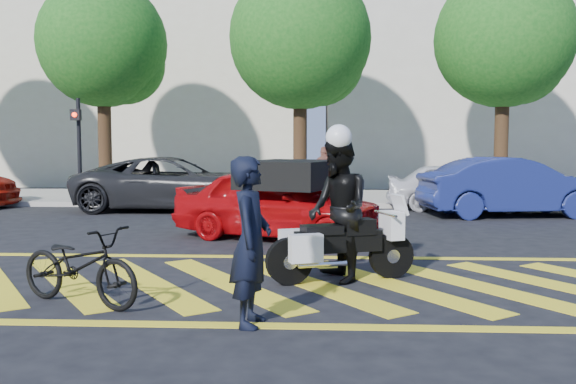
{
  "coord_description": "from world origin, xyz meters",
  "views": [
    {
      "loc": [
        0.59,
        -8.01,
        1.88
      ],
      "look_at": [
        0.09,
        2.27,
        1.05
      ],
      "focal_mm": 38.0,
      "sensor_mm": 36.0,
      "label": 1
    }
  ],
  "objects_px": {
    "bicycle": "(79,265)",
    "parked_mid_right": "(457,186)",
    "police_motorcycle": "(339,244)",
    "officer_moto": "(338,210)",
    "parked_mid_left": "(173,184)",
    "parked_right": "(512,187)",
    "officer_bike": "(251,241)",
    "red_convertible": "(277,203)"
  },
  "relations": [
    {
      "from": "bicycle",
      "to": "parked_mid_right",
      "type": "relative_size",
      "value": 0.45
    },
    {
      "from": "police_motorcycle",
      "to": "officer_moto",
      "type": "distance_m",
      "value": 0.48
    },
    {
      "from": "bicycle",
      "to": "parked_mid_left",
      "type": "bearing_deg",
      "value": 32.41
    },
    {
      "from": "officer_moto",
      "to": "police_motorcycle",
      "type": "bearing_deg",
      "value": 36.14
    },
    {
      "from": "bicycle",
      "to": "parked_right",
      "type": "bearing_deg",
      "value": -15.62
    },
    {
      "from": "bicycle",
      "to": "parked_mid_left",
      "type": "xyz_separation_m",
      "value": [
        -1.27,
        9.93,
        0.28
      ]
    },
    {
      "from": "officer_bike",
      "to": "parked_right",
      "type": "xyz_separation_m",
      "value": [
        5.65,
        9.66,
        -0.11
      ]
    },
    {
      "from": "bicycle",
      "to": "officer_bike",
      "type": "bearing_deg",
      "value": -83.21
    },
    {
      "from": "officer_moto",
      "to": "red_convertible",
      "type": "relative_size",
      "value": 0.48
    },
    {
      "from": "red_convertible",
      "to": "parked_mid_right",
      "type": "xyz_separation_m",
      "value": [
        4.7,
        5.37,
        -0.03
      ]
    },
    {
      "from": "police_motorcycle",
      "to": "parked_right",
      "type": "distance_m",
      "value": 8.94
    },
    {
      "from": "parked_mid_right",
      "to": "parked_right",
      "type": "xyz_separation_m",
      "value": [
        1.06,
        -1.4,
        0.09
      ]
    },
    {
      "from": "red_convertible",
      "to": "parked_mid_left",
      "type": "distance_m",
      "value": 5.9
    },
    {
      "from": "parked_right",
      "to": "officer_moto",
      "type": "bearing_deg",
      "value": 140.78
    },
    {
      "from": "officer_bike",
      "to": "parked_mid_right",
      "type": "distance_m",
      "value": 11.98
    },
    {
      "from": "officer_bike",
      "to": "bicycle",
      "type": "xyz_separation_m",
      "value": [
        -2.08,
        0.69,
        -0.41
      ]
    },
    {
      "from": "officer_moto",
      "to": "parked_right",
      "type": "relative_size",
      "value": 0.43
    },
    {
      "from": "red_convertible",
      "to": "parked_mid_left",
      "type": "relative_size",
      "value": 0.76
    },
    {
      "from": "parked_right",
      "to": "officer_bike",
      "type": "bearing_deg",
      "value": 142.09
    },
    {
      "from": "parked_mid_left",
      "to": "parked_right",
      "type": "xyz_separation_m",
      "value": [
        9.0,
        -0.96,
        0.01
      ]
    },
    {
      "from": "bicycle",
      "to": "red_convertible",
      "type": "relative_size",
      "value": 0.43
    },
    {
      "from": "officer_bike",
      "to": "parked_mid_right",
      "type": "bearing_deg",
      "value": -17.79
    },
    {
      "from": "police_motorcycle",
      "to": "parked_mid_left",
      "type": "xyz_separation_m",
      "value": [
        -4.33,
        8.58,
        0.24
      ]
    },
    {
      "from": "officer_moto",
      "to": "parked_right",
      "type": "bearing_deg",
      "value": 129.28
    },
    {
      "from": "parked_mid_left",
      "to": "parked_mid_right",
      "type": "bearing_deg",
      "value": -86.35
    },
    {
      "from": "police_motorcycle",
      "to": "officer_moto",
      "type": "relative_size",
      "value": 1.04
    },
    {
      "from": "red_convertible",
      "to": "parked_mid_left",
      "type": "height_order",
      "value": "parked_mid_left"
    },
    {
      "from": "police_motorcycle",
      "to": "officer_moto",
      "type": "height_order",
      "value": "officer_moto"
    },
    {
      "from": "bicycle",
      "to": "officer_moto",
      "type": "relative_size",
      "value": 0.9
    },
    {
      "from": "police_motorcycle",
      "to": "parked_mid_left",
      "type": "distance_m",
      "value": 9.61
    },
    {
      "from": "police_motorcycle",
      "to": "officer_moto",
      "type": "bearing_deg",
      "value": 126.14
    },
    {
      "from": "officer_moto",
      "to": "parked_mid_left",
      "type": "bearing_deg",
      "value": -172.39
    },
    {
      "from": "officer_bike",
      "to": "parked_right",
      "type": "distance_m",
      "value": 11.19
    },
    {
      "from": "parked_mid_left",
      "to": "parked_right",
      "type": "relative_size",
      "value": 1.17
    },
    {
      "from": "red_convertible",
      "to": "parked_mid_left",
      "type": "bearing_deg",
      "value": 53.56
    },
    {
      "from": "red_convertible",
      "to": "officer_moto",
      "type": "bearing_deg",
      "value": -143.48
    },
    {
      "from": "red_convertible",
      "to": "parked_right",
      "type": "bearing_deg",
      "value": -35.22
    },
    {
      "from": "officer_bike",
      "to": "parked_mid_left",
      "type": "bearing_deg",
      "value": 22.26
    },
    {
      "from": "officer_moto",
      "to": "red_convertible",
      "type": "xyz_separation_m",
      "value": [
        -1.07,
        3.64,
        -0.28
      ]
    },
    {
      "from": "parked_mid_left",
      "to": "parked_mid_right",
      "type": "height_order",
      "value": "parked_mid_left"
    },
    {
      "from": "parked_mid_left",
      "to": "bicycle",
      "type": "bearing_deg",
      "value": -172.23
    },
    {
      "from": "officer_moto",
      "to": "parked_mid_right",
      "type": "height_order",
      "value": "officer_moto"
    }
  ]
}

